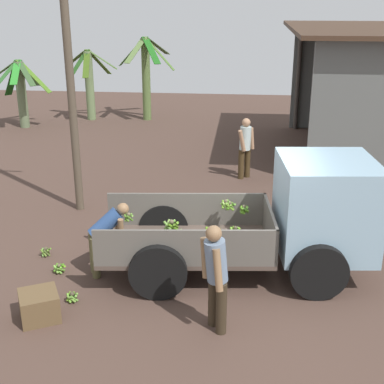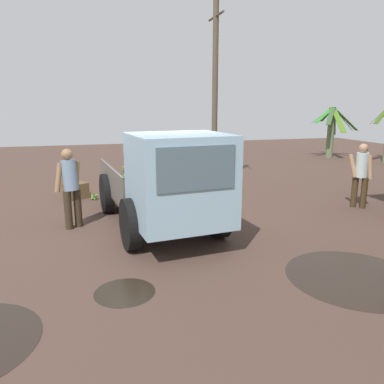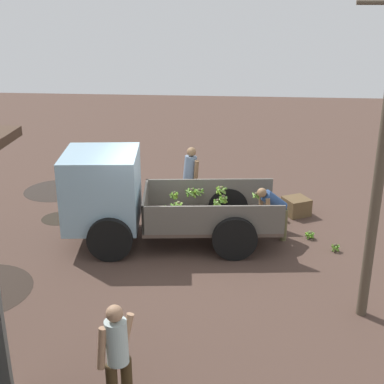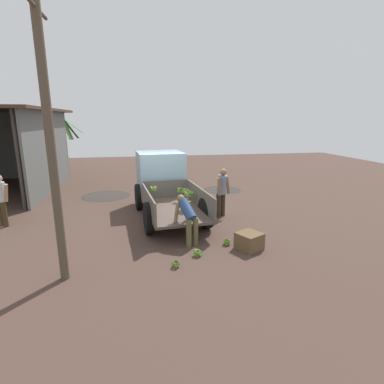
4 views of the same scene
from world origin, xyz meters
name	(u,v)px [view 2 (image 2 of 4)]	position (x,y,z in m)	size (l,w,h in m)	color
ground	(165,224)	(0.00, 0.00, 0.00)	(36.00, 36.00, 0.00)	#4A362D
mud_patch_0	(355,277)	(3.46, 2.30, 0.00)	(2.12, 2.12, 0.01)	black
mud_patch_1	(125,292)	(2.96, -1.21, 0.00)	(0.88, 0.88, 0.01)	black
cargo_truck	(171,184)	(1.01, -0.06, 1.12)	(4.91, 2.36, 2.13)	brown
utility_pole	(215,95)	(-3.77, 2.49, 2.94)	(1.29, 0.18, 5.72)	brown
banana_palm_0	(331,131)	(-8.27, 10.24, 1.35)	(2.37, 2.49, 2.50)	#5E6E4C
person_foreground_visitor	(70,185)	(-0.31, -1.99, 0.95)	(0.51, 0.59, 1.72)	#33281B
person_worker_loading	(131,173)	(-2.37, -0.44, 0.78)	(0.75, 0.68, 1.32)	brown
person_bystander_near_shed	(361,173)	(0.06, 5.14, 0.93)	(0.49, 0.55, 1.67)	#3D2D18
banana_bunch_on_ground_0	(125,190)	(-3.24, -0.55, 0.10)	(0.24, 0.25, 0.18)	brown
banana_bunch_on_ground_1	(143,185)	(-3.72, 0.07, 0.10)	(0.21, 0.21, 0.19)	#4B4431
banana_bunch_on_ground_2	(94,196)	(-2.70, -1.47, 0.10)	(0.21, 0.21, 0.19)	#49422F
wooden_crate_0	(75,190)	(-3.05, -1.98, 0.22)	(0.58, 0.58, 0.44)	brown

